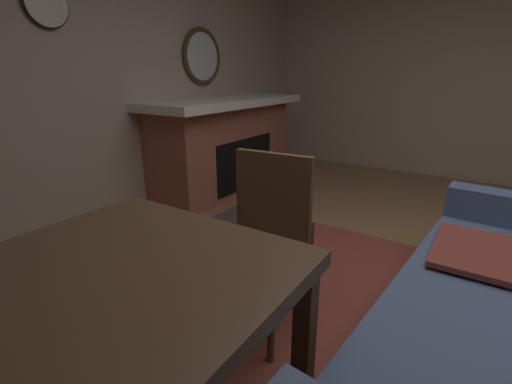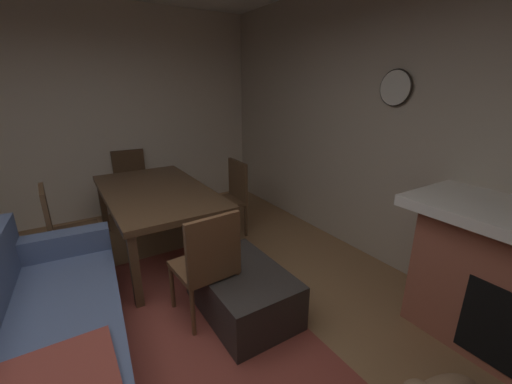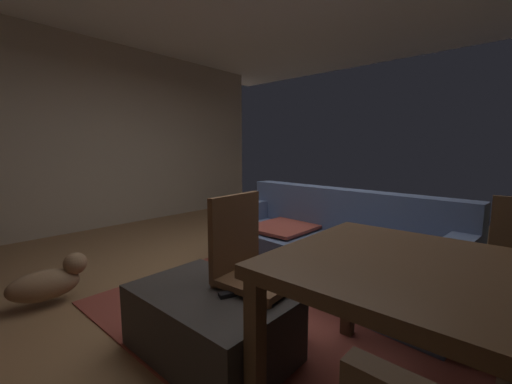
# 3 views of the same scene
# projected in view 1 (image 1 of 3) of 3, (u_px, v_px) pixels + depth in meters

# --- Properties ---
(floor) EXTENTS (8.01, 8.01, 0.00)m
(floor) POSITION_uv_depth(u_px,v_px,m) (431.00, 322.00, 2.00)
(floor) COLOR olive
(wall_back_fireplace_side) EXTENTS (7.08, 0.12, 2.85)m
(wall_back_fireplace_side) POSITION_uv_depth(u_px,v_px,m) (92.00, 60.00, 3.00)
(wall_back_fireplace_side) COLOR #B7A893
(wall_back_fireplace_side) RESTS_ON ground
(wall_left) EXTENTS (0.12, 6.03, 2.85)m
(wall_left) POSITION_uv_depth(u_px,v_px,m) (494.00, 63.00, 4.20)
(wall_left) COLOR #B7A893
(wall_left) RESTS_ON ground
(area_rug) EXTENTS (2.60, 2.00, 0.01)m
(area_rug) POSITION_uv_depth(u_px,v_px,m) (337.00, 335.00, 1.90)
(area_rug) COLOR brown
(area_rug) RESTS_ON ground
(fireplace) EXTENTS (2.10, 0.76, 1.05)m
(fireplace) POSITION_uv_depth(u_px,v_px,m) (225.00, 145.00, 4.12)
(fireplace) COLOR #9E5642
(fireplace) RESTS_ON ground
(round_wall_mirror) EXTENTS (0.60, 0.05, 0.60)m
(round_wall_mirror) POSITION_uv_depth(u_px,v_px,m) (202.00, 57.00, 3.97)
(round_wall_mirror) COLOR #4C331E
(ottoman_coffee_table) EXTENTS (0.95, 0.62, 0.39)m
(ottoman_coffee_table) POSITION_uv_depth(u_px,v_px,m) (234.00, 267.00, 2.18)
(ottoman_coffee_table) COLOR #2D2826
(ottoman_coffee_table) RESTS_ON ground
(tv_remote) EXTENTS (0.11, 0.17, 0.02)m
(tv_remote) POSITION_uv_depth(u_px,v_px,m) (226.00, 247.00, 1.98)
(tv_remote) COLOR black
(tv_remote) RESTS_ON ottoman_coffee_table
(dining_chair_west) EXTENTS (0.47, 0.47, 0.93)m
(dining_chair_west) POSITION_uv_depth(u_px,v_px,m) (263.00, 232.00, 1.89)
(dining_chair_west) COLOR brown
(dining_chair_west) RESTS_ON ground
(small_dog) EXTENTS (0.31, 0.57, 0.33)m
(small_dog) POSITION_uv_depth(u_px,v_px,m) (283.00, 194.00, 3.53)
(small_dog) COLOR #8C6B4C
(small_dog) RESTS_ON ground
(wall_clock) EXTENTS (0.34, 0.03, 0.34)m
(wall_clock) POSITION_uv_depth(u_px,v_px,m) (46.00, 4.00, 2.55)
(wall_clock) COLOR silver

